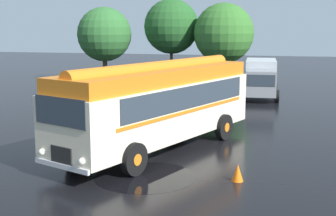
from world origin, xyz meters
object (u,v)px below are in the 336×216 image
car_mid_right (222,84)px  traffic_cone (238,173)px  box_van (261,77)px  car_mid_left (180,83)px  vintage_bus (159,102)px  car_near_left (137,82)px

car_mid_right → traffic_cone: (2.72, -17.96, -0.57)m
box_van → car_mid_left: bearing=-178.1°
car_mid_right → vintage_bus: bearing=-92.5°
car_mid_left → box_van: (5.57, 0.18, 0.52)m
car_near_left → car_mid_right: same height
car_near_left → traffic_cone: (8.67, -17.32, -0.57)m
car_mid_left → car_mid_right: size_ratio=0.96×
vintage_bus → car_mid_right: (0.65, 14.83, -1.05)m
car_mid_right → car_mid_left: bearing=-177.3°
car_mid_left → vintage_bus: bearing=-81.2°
car_mid_left → car_mid_right: same height
car_mid_right → box_van: 2.69m
car_mid_right → car_near_left: bearing=-173.9°
vintage_bus → box_van: 15.25m
car_mid_left → box_van: size_ratio=0.72×
car_near_left → car_mid_right: (5.95, 0.64, 0.00)m
vintage_bus → car_near_left: vintage_bus is taller
box_van → traffic_cone: 18.04m
box_van → traffic_cone: (0.09, -18.01, -1.09)m
car_near_left → box_van: bearing=4.6°
box_van → traffic_cone: box_van is taller
car_mid_left → traffic_cone: car_mid_left is taller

